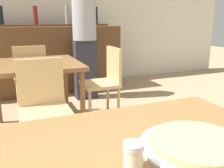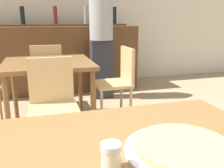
{
  "view_description": "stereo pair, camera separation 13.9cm",
  "coord_description": "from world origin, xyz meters",
  "px_view_note": "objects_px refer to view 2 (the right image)",
  "views": [
    {
      "loc": [
        -0.44,
        -0.7,
        1.18
      ],
      "look_at": [
        0.08,
        0.55,
        0.83
      ],
      "focal_mm": 40.0,
      "sensor_mm": 36.0,
      "label": 1
    },
    {
      "loc": [
        -0.3,
        -0.75,
        1.18
      ],
      "look_at": [
        0.08,
        0.55,
        0.83
      ],
      "focal_mm": 40.0,
      "sensor_mm": 36.0,
      "label": 2
    }
  ],
  "objects_px": {
    "chair_far_side_front": "(53,101)",
    "person_standing": "(101,31)",
    "pizza_tray": "(183,148)",
    "chair_far_side_back": "(47,72)",
    "chair_far_side_right": "(118,79)",
    "cheese_shaker": "(111,156)"
  },
  "relations": [
    {
      "from": "chair_far_side_front",
      "to": "chair_far_side_back",
      "type": "distance_m",
      "value": 1.24
    },
    {
      "from": "chair_far_side_front",
      "to": "chair_far_side_back",
      "type": "xyz_separation_m",
      "value": [
        -0.0,
        1.24,
        0.0
      ]
    },
    {
      "from": "chair_far_side_front",
      "to": "chair_far_side_right",
      "type": "xyz_separation_m",
      "value": [
        0.78,
        0.62,
        0.0
      ]
    },
    {
      "from": "chair_far_side_front",
      "to": "cheese_shaker",
      "type": "bearing_deg",
      "value": -85.62
    },
    {
      "from": "pizza_tray",
      "to": "person_standing",
      "type": "xyz_separation_m",
      "value": [
        0.44,
        2.92,
        0.26
      ]
    },
    {
      "from": "chair_far_side_front",
      "to": "person_standing",
      "type": "height_order",
      "value": "person_standing"
    },
    {
      "from": "chair_far_side_back",
      "to": "pizza_tray",
      "type": "bearing_deg",
      "value": 98.19
    },
    {
      "from": "cheese_shaker",
      "to": "person_standing",
      "type": "relative_size",
      "value": 0.05
    },
    {
      "from": "chair_far_side_front",
      "to": "cheese_shaker",
      "type": "height_order",
      "value": "chair_far_side_front"
    },
    {
      "from": "pizza_tray",
      "to": "person_standing",
      "type": "distance_m",
      "value": 2.96
    },
    {
      "from": "chair_far_side_back",
      "to": "person_standing",
      "type": "relative_size",
      "value": 0.47
    },
    {
      "from": "chair_far_side_back",
      "to": "person_standing",
      "type": "distance_m",
      "value": 1.0
    },
    {
      "from": "chair_far_side_back",
      "to": "cheese_shaker",
      "type": "bearing_deg",
      "value": 92.31
    },
    {
      "from": "chair_far_side_back",
      "to": "person_standing",
      "type": "height_order",
      "value": "person_standing"
    },
    {
      "from": "chair_far_side_front",
      "to": "pizza_tray",
      "type": "xyz_separation_m",
      "value": [
        0.37,
        -1.36,
        0.23
      ]
    },
    {
      "from": "chair_far_side_front",
      "to": "person_standing",
      "type": "relative_size",
      "value": 0.47
    },
    {
      "from": "chair_far_side_back",
      "to": "person_standing",
      "type": "bearing_deg",
      "value": -159.0
    },
    {
      "from": "pizza_tray",
      "to": "chair_far_side_back",
      "type": "bearing_deg",
      "value": 98.19
    },
    {
      "from": "chair_far_side_back",
      "to": "chair_far_side_right",
      "type": "height_order",
      "value": "same"
    },
    {
      "from": "chair_far_side_back",
      "to": "chair_far_side_right",
      "type": "xyz_separation_m",
      "value": [
        0.78,
        -0.62,
        0.0
      ]
    },
    {
      "from": "person_standing",
      "to": "chair_far_side_back",
      "type": "bearing_deg",
      "value": -159.0
    },
    {
      "from": "cheese_shaker",
      "to": "chair_far_side_back",
      "type": "bearing_deg",
      "value": 92.31
    }
  ]
}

